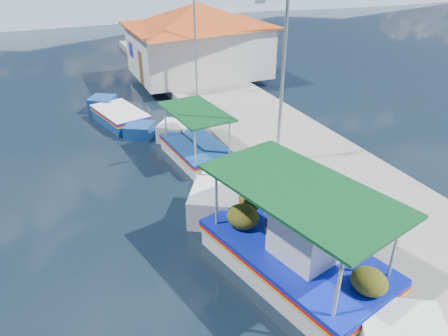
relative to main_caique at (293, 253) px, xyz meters
name	(u,v)px	position (x,y,z in m)	size (l,w,h in m)	color
ground	(180,229)	(-2.24, 2.98, -0.57)	(160.00, 160.00, 0.00)	black
quay	(259,126)	(3.66, 8.98, -0.32)	(5.00, 44.00, 0.50)	#9C9B92
bollards	(225,131)	(1.56, 8.23, 0.08)	(0.20, 17.20, 0.30)	#A5A8AD
main_caique	(293,253)	(0.00, 0.00, 0.00)	(4.02, 8.73, 2.96)	white
caique_green_canopy	(196,151)	(-0.07, 7.40, -0.22)	(2.29, 6.30, 2.37)	white
caique_blue_hull	(120,118)	(-2.22, 12.62, -0.29)	(2.67, 5.74, 1.05)	navy
harbor_building	(198,38)	(3.96, 17.98, 2.21)	(10.49, 10.49, 4.40)	white
lamp_post_near	(281,76)	(2.27, 4.98, 3.28)	(1.21, 0.14, 6.00)	#A5A8AD
lamp_post_far	(194,33)	(2.27, 13.98, 3.28)	(1.21, 0.14, 6.00)	#A5A8AD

